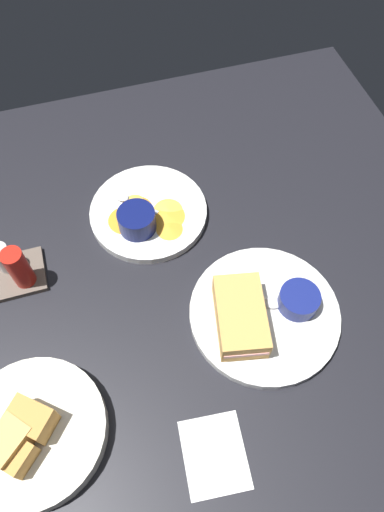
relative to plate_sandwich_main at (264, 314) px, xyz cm
name	(u,v)px	position (x,y,z in cm)	size (l,w,h in cm)	color
ground_plane	(183,294)	(8.61, 11.79, -2.30)	(110.00, 110.00, 3.00)	black
plate_sandwich_main	(264,314)	(0.00, 0.00, 0.00)	(25.22, 25.22, 1.60)	silver
sandwich_half_near	(240,316)	(-0.55, 4.76, 3.20)	(14.38, 10.03, 4.80)	tan
ramekin_dark_sauce	(299,300)	(-0.24, -5.67, 2.56)	(6.76, 6.76, 3.24)	navy
spoon_by_dark_ramekin	(265,303)	(1.34, -0.47, 1.16)	(4.30, 9.86, 0.80)	silver
plate_chips_companion	(149,212)	(26.14, 13.61, 0.00)	(22.33, 22.33, 1.60)	silver
ramekin_light_gravy	(137,220)	(22.79, 16.40, 3.08)	(6.94, 6.94, 4.25)	#0C144C
spoon_by_gravy_ramekin	(127,199)	(29.54, 16.98, 1.16)	(8.05, 8.00, 0.80)	silver
plantain_chip_scatter	(149,214)	(24.83, 13.67, 1.10)	(13.35, 16.12, 0.60)	orange
bread_basket_rear	(31,433)	(-8.38, 39.53, 1.43)	(21.52, 21.52, 7.69)	silver
condiment_caddy	(15,268)	(19.25, 38.63, 2.61)	(9.00, 9.00, 9.50)	brown
paper_napkin_folded	(214,454)	(-18.51, 14.81, -0.60)	(11.00, 9.00, 0.40)	white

